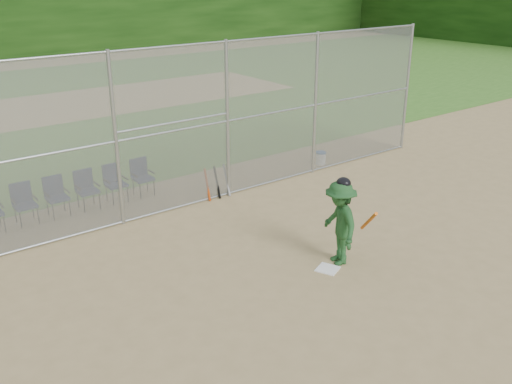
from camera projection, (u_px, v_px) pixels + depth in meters
ground at (336, 284)px, 10.77m from camera, size 100.00×100.00×0.00m
grass_strip at (34, 110)px, 24.10m from camera, size 100.00×100.00×0.00m
dirt_patch_far at (34, 110)px, 24.09m from camera, size 24.00×24.00×0.00m
backstop_fence at (193, 125)px, 13.72m from camera, size 16.09×0.09×4.00m
home_plate at (328, 269)px, 11.31m from camera, size 0.54×0.54×0.02m
batter_at_plate at (340, 222)px, 11.28m from camera, size 1.07×1.36×1.83m
water_cooler at (321, 158)px, 17.33m from camera, size 0.32×0.32×0.40m
spare_bats at (217, 182)px, 14.74m from camera, size 0.66×0.34×0.84m
chair_2 at (25, 205)px, 13.18m from camera, size 0.54×0.52×0.96m
chair_3 at (57, 197)px, 13.60m from camera, size 0.54×0.52×0.96m
chair_4 at (88, 190)px, 14.03m from camera, size 0.54×0.52×0.96m
chair_5 at (116, 184)px, 14.45m from camera, size 0.54×0.52×0.96m
chair_6 at (143, 178)px, 14.88m from camera, size 0.54×0.52×0.96m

